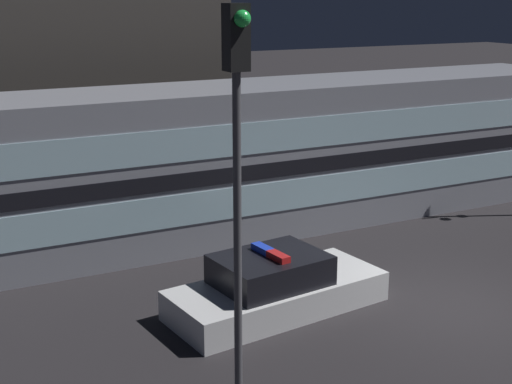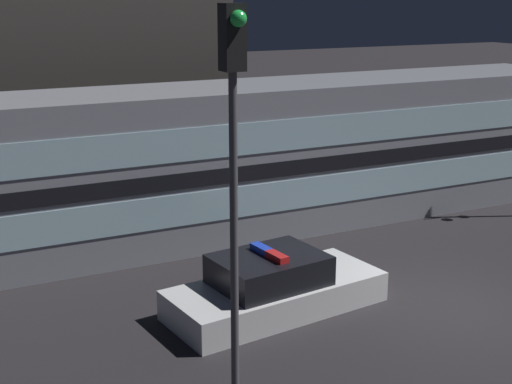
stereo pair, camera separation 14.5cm
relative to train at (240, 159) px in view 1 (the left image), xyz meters
The scene contains 5 objects.
ground_plane 6.66m from the train, 76.24° to the right, with size 120.00×120.00×0.00m, color #262326.
train is the anchor object (origin of this frame).
police_car 5.22m from the train, 108.33° to the right, with size 4.39×2.19×1.26m.
traffic_light_corner 8.13m from the train, 116.13° to the right, with size 0.30×0.46×5.76m.
building_left 6.95m from the train, 111.98° to the left, with size 8.29×4.51×7.61m.
Camera 1 is at (-9.20, -9.63, 5.87)m, focal length 50.00 mm.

